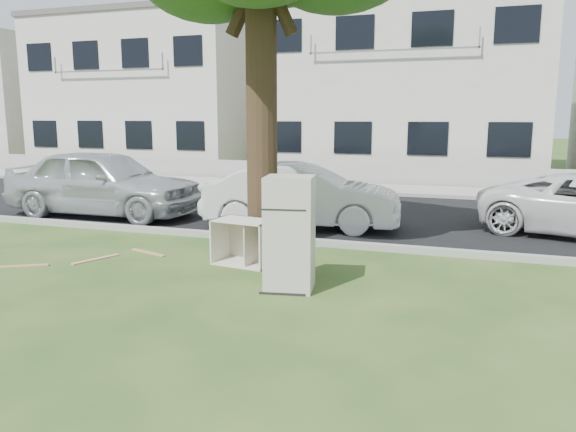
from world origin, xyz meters
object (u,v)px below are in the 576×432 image
(fridge, at_px, (290,233))
(cabinet, at_px, (244,242))
(car_left, at_px, (104,182))
(car_center, at_px, (302,196))

(fridge, relative_size, cabinet, 1.67)
(cabinet, bearing_deg, car_left, 157.10)
(cabinet, relative_size, car_left, 0.20)
(car_center, relative_size, car_left, 0.88)
(fridge, height_order, cabinet, fridge)
(cabinet, bearing_deg, car_center, 99.16)
(cabinet, height_order, car_left, car_left)
(fridge, height_order, car_center, fridge)
(fridge, relative_size, car_center, 0.38)
(cabinet, xyz_separation_m, car_left, (-5.01, 3.06, 0.45))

